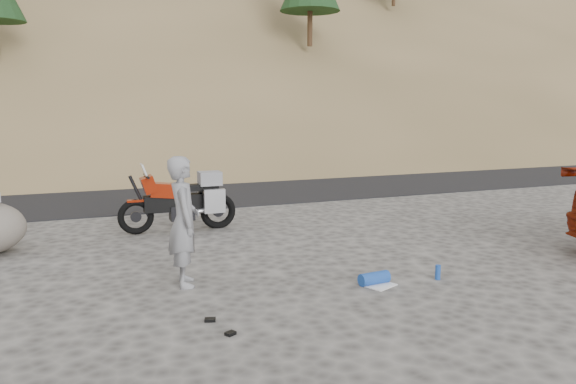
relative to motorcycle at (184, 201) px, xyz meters
The scene contains 9 objects.
ground 3.49m from the motorcycle, 91.76° to the right, with size 140.00×140.00×0.00m, color #43413E.
road 5.59m from the motorcycle, 91.09° to the left, with size 120.00×7.00×0.05m, color black.
motorcycle is the anchor object (origin of this frame).
man 3.59m from the motorcycle, 101.13° to the right, with size 0.67×0.44×1.84m, color gray.
gear_white_cloth 4.93m from the motorcycle, 67.72° to the right, with size 0.41×0.36×0.01m, color white.
gear_blue_mat 4.84m from the motorcycle, 67.87° to the right, with size 0.18×0.18×0.45m, color #1A459F.
gear_bottle 5.41m from the motorcycle, 58.68° to the right, with size 0.08×0.08×0.22m, color #1A459F.
gear_glove_a 5.02m from the motorcycle, 97.95° to the right, with size 0.13×0.09×0.04m, color black.
gear_glove_b 5.48m from the motorcycle, 96.09° to the right, with size 0.11×0.08×0.04m, color black.
Camera 1 is at (-2.07, -7.70, 2.53)m, focal length 35.00 mm.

